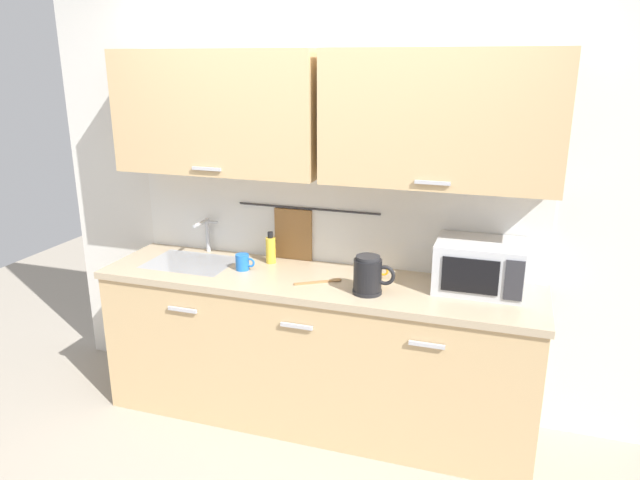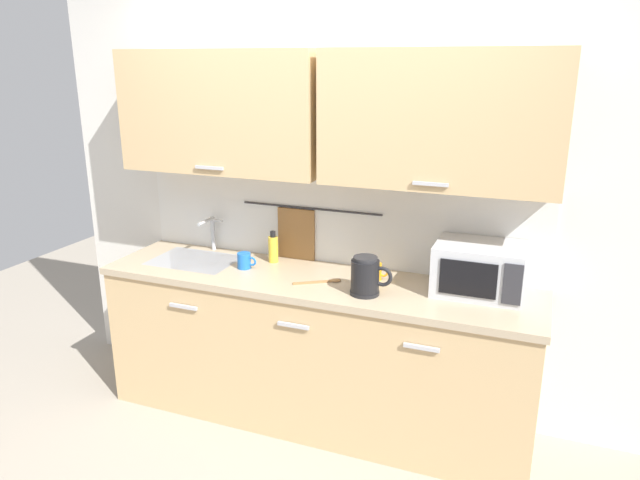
{
  "view_description": "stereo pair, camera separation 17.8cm",
  "coord_description": "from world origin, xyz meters",
  "views": [
    {
      "loc": [
        1.01,
        -2.68,
        2.09
      ],
      "look_at": [
        0.02,
        0.33,
        1.12
      ],
      "focal_mm": 33.05,
      "sensor_mm": 36.0,
      "label": 1
    },
    {
      "loc": [
        1.17,
        -2.62,
        2.09
      ],
      "look_at": [
        0.02,
        0.33,
        1.12
      ],
      "focal_mm": 33.05,
      "sensor_mm": 36.0,
      "label": 2
    }
  ],
  "objects": [
    {
      "name": "wooden_spoon",
      "position": [
        0.07,
        0.25,
        0.91
      ],
      "size": [
        0.25,
        0.17,
        0.01
      ],
      "color": "#9E7042",
      "rests_on": "counter_unit"
    },
    {
      "name": "mug_near_sink",
      "position": [
        -0.45,
        0.3,
        0.95
      ],
      "size": [
        0.12,
        0.08,
        0.09
      ],
      "color": "blue",
      "rests_on": "counter_unit"
    },
    {
      "name": "microwave",
      "position": [
        0.89,
        0.41,
        1.04
      ],
      "size": [
        0.46,
        0.35,
        0.27
      ],
      "color": "silver",
      "rests_on": "counter_unit"
    },
    {
      "name": "dish_soap_bottle",
      "position": [
        -0.34,
        0.47,
        0.99
      ],
      "size": [
        0.06,
        0.06,
        0.2
      ],
      "color": "yellow",
      "rests_on": "counter_unit"
    },
    {
      "name": "ground",
      "position": [
        0.0,
        0.0,
        0.0
      ],
      "size": [
        8.0,
        8.0,
        0.0
      ],
      "primitive_type": "plane",
      "color": "#9E9384"
    },
    {
      "name": "counter_unit",
      "position": [
        -0.01,
        0.3,
        0.46
      ],
      "size": [
        2.53,
        0.64,
        0.9
      ],
      "color": "tan",
      "rests_on": "ground"
    },
    {
      "name": "sink_faucet",
      "position": [
        -0.81,
        0.53,
        1.04
      ],
      "size": [
        0.09,
        0.17,
        0.22
      ],
      "color": "#B2B5BA",
      "rests_on": "counter_unit"
    },
    {
      "name": "electric_kettle",
      "position": [
        0.34,
        0.17,
        1.0
      ],
      "size": [
        0.23,
        0.16,
        0.21
      ],
      "color": "black",
      "rests_on": "counter_unit"
    },
    {
      "name": "back_wall_assembly",
      "position": [
        -0.0,
        0.53,
        1.52
      ],
      "size": [
        3.7,
        0.41,
        2.5
      ],
      "color": "silver",
      "rests_on": "ground"
    },
    {
      "name": "mug_by_kettle",
      "position": [
        0.32,
        0.4,
        0.95
      ],
      "size": [
        0.12,
        0.08,
        0.09
      ],
      "color": "orange",
      "rests_on": "counter_unit"
    }
  ]
}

